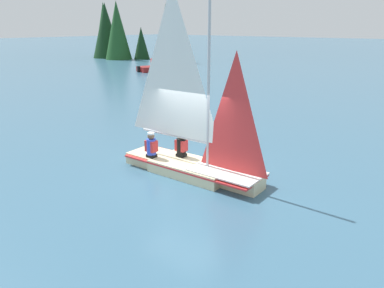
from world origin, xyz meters
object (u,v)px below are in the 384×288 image
(sailor_helm, at_px, (181,148))
(sailor_crew, at_px, (151,149))
(motorboat_distant, at_px, (158,67))
(sailboat_main, at_px, (191,145))

(sailor_helm, distance_m, sailor_crew, 0.94)
(sailor_crew, xyz_separation_m, motorboat_distant, (18.53, -19.06, -0.22))
(motorboat_distant, bearing_deg, sailor_helm, -115.38)
(sailor_helm, relative_size, sailor_crew, 1.00)
(sailboat_main, relative_size, motorboat_distant, 1.35)
(sailboat_main, xyz_separation_m, sailor_crew, (1.28, 0.40, -0.28))
(motorboat_distant, bearing_deg, sailboat_main, -114.88)
(sailboat_main, height_order, motorboat_distant, sailboat_main)
(sailor_helm, height_order, sailor_crew, same)
(sailboat_main, bearing_deg, sailor_helm, 155.37)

